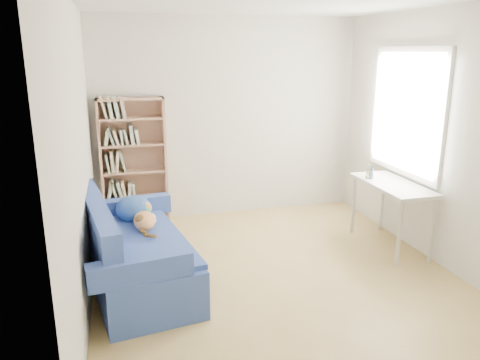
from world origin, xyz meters
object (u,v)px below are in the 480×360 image
at_px(desk, 392,191).
at_px(bookshelf, 134,167).
at_px(sofa, 133,252).
at_px(pen_cup, 369,173).

bearing_deg(desk, bookshelf, 151.56).
distance_m(sofa, desk, 2.87).
relative_size(sofa, bookshelf, 1.15).
height_order(sofa, desk, sofa).
bearing_deg(pen_cup, desk, -61.35).
relative_size(bookshelf, pen_cup, 9.55).
height_order(sofa, pen_cup, pen_cup).
distance_m(desk, pen_cup, 0.33).
relative_size(bookshelf, desk, 1.51).
bearing_deg(bookshelf, sofa, -93.63).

